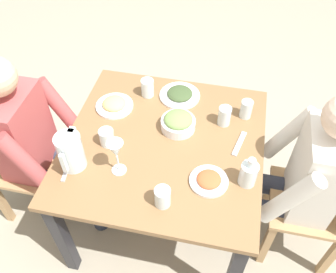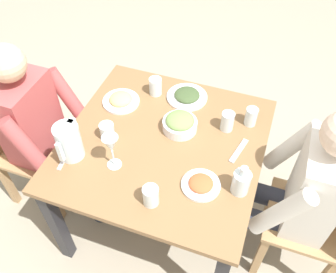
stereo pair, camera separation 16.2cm
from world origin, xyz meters
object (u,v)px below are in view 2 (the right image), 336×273
object	(u,v)px
diner_near	(46,130)
salad_bowl	(180,123)
water_glass_far_left	(155,86)
plate_dolmas	(187,96)
wine_glass	(111,146)
water_glass_by_pitcher	(107,131)
water_glass_far_right	(151,196)
chair_near	(22,138)
plate_rice_curry	(201,184)
water_glass_center	(227,121)
dining_table	(163,154)
water_glass_near_left	(251,117)
water_pitcher	(69,142)
oil_carafe	(241,183)
plate_fries	(121,100)
chair_far	(327,218)
diner_far	(293,190)

from	to	relation	value
diner_near	salad_bowl	size ratio (longest dim) A/B	6.40
salad_bowl	water_glass_far_left	bearing A→B (deg)	-134.97
plate_dolmas	wine_glass	world-z (taller)	wine_glass
salad_bowl	water_glass_by_pitcher	world-z (taller)	salad_bowl
salad_bowl	water_glass_far_right	xyz separation A→B (m)	(0.46, 0.02, 0.01)
chair_near	wine_glass	size ratio (longest dim) A/B	4.35
plate_rice_curry	water_glass_center	xyz separation A→B (m)	(-0.39, 0.02, 0.04)
dining_table	diner_near	world-z (taller)	diner_near
dining_table	water_glass_by_pitcher	bearing A→B (deg)	-76.15
water_glass_near_left	water_pitcher	bearing A→B (deg)	-56.83
plate_rice_curry	water_glass_near_left	size ratio (longest dim) A/B	1.76
chair_near	water_glass_center	world-z (taller)	chair_near
water_glass_by_pitcher	water_glass_near_left	bearing A→B (deg)	117.36
salad_bowl	oil_carafe	distance (m)	0.46
water_glass_center	plate_dolmas	bearing A→B (deg)	-120.60
plate_fries	water_glass_near_left	distance (m)	0.71
dining_table	water_glass_near_left	world-z (taller)	water_glass_near_left
water_pitcher	plate_dolmas	size ratio (longest dim) A/B	0.83
salad_bowl	oil_carafe	size ratio (longest dim) A/B	1.09
water_pitcher	plate_dolmas	distance (m)	0.71
oil_carafe	chair_far	bearing A→B (deg)	108.19
diner_far	oil_carafe	size ratio (longest dim) A/B	6.98
dining_table	water_pitcher	world-z (taller)	water_pitcher
diner_far	water_glass_far_left	bearing A→B (deg)	-112.26
chair_near	water_glass_far_left	world-z (taller)	chair_near
chair_near	wine_glass	world-z (taller)	wine_glass
diner_far	water_glass_center	world-z (taller)	diner_far
chair_near	salad_bowl	bearing A→B (deg)	101.45
dining_table	plate_rice_curry	bearing A→B (deg)	52.47
diner_far	water_glass_far_left	size ratio (longest dim) A/B	11.14
plate_fries	water_pitcher	bearing A→B (deg)	-8.52
chair_far	water_glass_far_right	distance (m)	0.91
plate_rice_curry	diner_near	bearing A→B (deg)	-97.43
salad_bowl	water_glass_far_left	size ratio (longest dim) A/B	1.74
water_glass_center	water_glass_far_right	bearing A→B (deg)	-20.63
water_pitcher	diner_far	bearing A→B (deg)	101.76
diner_far	plate_fries	bearing A→B (deg)	-101.71
water_glass_center	water_glass_far_left	xyz separation A→B (m)	(-0.13, -0.45, -0.00)
salad_bowl	water_glass_near_left	size ratio (longest dim) A/B	1.76
water_glass_center	oil_carafe	size ratio (longest dim) A/B	0.65
diner_near	wine_glass	xyz separation A→B (m)	(0.14, 0.50, 0.23)
water_glass_by_pitcher	diner_near	bearing A→B (deg)	-88.90
diner_far	diner_near	bearing A→B (deg)	-87.26
dining_table	water_glass_far_left	world-z (taller)	water_glass_far_left
salad_bowl	water_glass_center	distance (m)	0.24
water_glass_far_right	water_glass_by_pitcher	size ratio (longest dim) A/B	1.11
plate_fries	water_glass_far_left	xyz separation A→B (m)	(-0.14, 0.15, 0.03)
plate_dolmas	oil_carafe	size ratio (longest dim) A/B	1.39
dining_table	diner_far	size ratio (longest dim) A/B	0.87
chair_near	plate_dolmas	distance (m)	1.01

